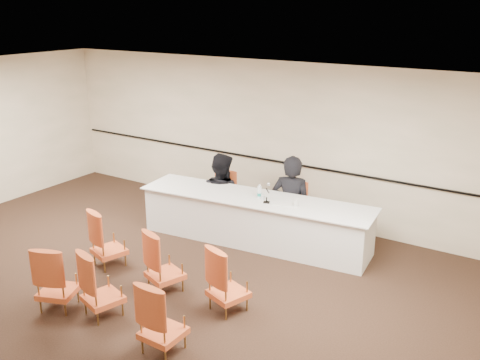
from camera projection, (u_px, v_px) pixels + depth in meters
name	position (u px, v px, depth m)	size (l,w,h in m)	color
floor	(129.00, 300.00, 7.55)	(10.00, 10.00, 0.00)	black
ceiling	(114.00, 87.00, 6.60)	(10.00, 10.00, 0.00)	white
wall_back	(271.00, 139.00, 10.28)	(10.00, 0.04, 3.00)	beige
wall_rail	(269.00, 160.00, 10.37)	(9.80, 0.04, 0.03)	black
panel_table	(255.00, 220.00, 9.27)	(4.13, 0.95, 0.83)	white
panelist_main	(291.00, 209.00, 9.57)	(0.72, 0.47, 1.98)	black
panelist_main_chair	(291.00, 209.00, 9.58)	(0.50, 0.50, 0.95)	#C65023
panelist_second	(221.00, 200.00, 10.20)	(0.89, 0.69, 1.83)	black
panelist_second_chair	(221.00, 197.00, 10.18)	(0.50, 0.50, 0.95)	#C65023
papers	(283.00, 204.00, 8.84)	(0.30, 0.22, 0.00)	white
microphone	(267.00, 194.00, 8.85)	(0.11, 0.22, 0.31)	black
water_bottle	(259.00, 191.00, 9.06)	(0.08, 0.08, 0.25)	teal
drinking_glass	(263.00, 197.00, 9.02)	(0.06, 0.06, 0.10)	silver
coffee_cup	(296.00, 203.00, 8.73)	(0.08, 0.08, 0.13)	silver
aud_chair_front_left	(108.00, 238.00, 8.41)	(0.50, 0.50, 0.95)	#C65023
aud_chair_front_mid	(165.00, 261.00, 7.66)	(0.50, 0.50, 0.95)	#C65023
aud_chair_front_right	(228.00, 279.00, 7.16)	(0.50, 0.50, 0.95)	#C65023
aud_chair_back_left	(57.00, 277.00, 7.22)	(0.50, 0.50, 0.95)	#C65023
aud_chair_back_mid	(102.00, 283.00, 7.05)	(0.50, 0.50, 0.95)	#C65023
aud_chair_back_right	(163.00, 316.00, 6.30)	(0.50, 0.50, 0.95)	#C65023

